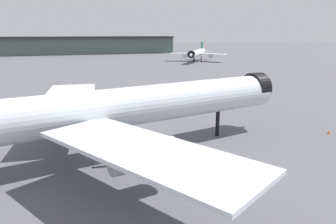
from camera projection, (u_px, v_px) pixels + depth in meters
name	position (u px, v px, depth m)	size (l,w,h in m)	color
ground	(100.00, 154.00, 43.12)	(900.00, 900.00, 0.00)	#56565B
airliner_near_gate	(121.00, 108.00, 41.12)	(56.41, 50.91, 15.03)	silver
airliner_far_taxiway	(197.00, 53.00, 175.99)	(28.32, 31.91, 10.95)	silver
terminal_building	(19.00, 46.00, 228.63)	(226.39, 40.12, 20.25)	#475651
traffic_cone_near_nose	(329.00, 132.00, 51.67)	(0.48, 0.48, 0.60)	#F2600C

